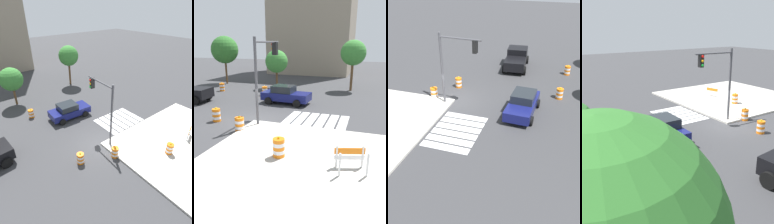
# 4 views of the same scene
# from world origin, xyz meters

# --- Properties ---
(ground_plane) EXTENTS (120.00, 120.00, 0.00)m
(ground_plane) POSITION_xyz_m (0.00, 0.00, 0.00)
(ground_plane) COLOR #38383A
(sidewalk_corner) EXTENTS (12.00, 12.00, 0.15)m
(sidewalk_corner) POSITION_xyz_m (6.00, -6.00, 0.07)
(sidewalk_corner) COLOR #BCB7AD
(sidewalk_corner) RESTS_ON ground
(crosswalk_stripes) EXTENTS (4.35, 3.20, 0.02)m
(crosswalk_stripes) POSITION_xyz_m (4.00, 1.80, 0.01)
(crosswalk_stripes) COLOR silver
(crosswalk_stripes) RESTS_ON ground
(sports_car) EXTENTS (4.38, 2.29, 1.63)m
(sports_car) POSITION_xyz_m (0.28, 5.61, 0.81)
(sports_car) COLOR navy
(sports_car) RESTS_ON ground
(traffic_barrel_near_corner) EXTENTS (0.56, 0.56, 1.02)m
(traffic_barrel_near_corner) POSITION_xyz_m (-2.99, 8.12, 0.45)
(traffic_barrel_near_corner) COLOR orange
(traffic_barrel_near_corner) RESTS_ON ground
(traffic_barrel_crosswalk_end) EXTENTS (0.56, 0.56, 1.02)m
(traffic_barrel_crosswalk_end) POSITION_xyz_m (-2.57, -0.70, 0.45)
(traffic_barrel_crosswalk_end) COLOR orange
(traffic_barrel_crosswalk_end) RESTS_ON ground
(traffic_barrel_median_near) EXTENTS (0.56, 0.56, 1.02)m
(traffic_barrel_median_near) POSITION_xyz_m (-0.03, -1.85, 0.45)
(traffic_barrel_median_near) COLOR orange
(traffic_barrel_median_near) RESTS_ON ground
(traffic_barrel_median_far) EXTENTS (0.56, 0.56, 1.02)m
(traffic_barrel_median_far) POSITION_xyz_m (-8.56, 8.53, 0.45)
(traffic_barrel_median_far) COLOR orange
(traffic_barrel_median_far) RESTS_ON ground
(traffic_barrel_on_sidewalk) EXTENTS (0.56, 0.56, 1.02)m
(traffic_barrel_on_sidewalk) POSITION_xyz_m (3.60, -4.40, 0.60)
(traffic_barrel_on_sidewalk) COLOR orange
(traffic_barrel_on_sidewalk) RESTS_ON sidewalk_corner
(construction_barricade) EXTENTS (1.41, 1.12, 1.00)m
(construction_barricade) POSITION_xyz_m (6.86, -4.47, 0.72)
(construction_barricade) COLOR silver
(construction_barricade) RESTS_ON sidewalk_corner
(traffic_light_pole) EXTENTS (0.48, 3.29, 5.50)m
(traffic_light_pole) POSITION_xyz_m (0.66, 0.54, 3.91)
(traffic_light_pole) COLOR #4C4C51
(traffic_light_pole) RESTS_ON sidewalk_corner
(street_tree_streetside_near) EXTENTS (2.67, 2.67, 4.54)m
(street_tree_streetside_near) POSITION_xyz_m (-3.26, 12.16, 3.19)
(street_tree_streetside_near) COLOR brown
(street_tree_streetside_near) RESTS_ON ground
(street_tree_streetside_mid) EXTENTS (2.81, 2.81, 5.66)m
(street_tree_streetside_mid) POSITION_xyz_m (5.36, 13.68, 4.22)
(street_tree_streetside_mid) COLOR brown
(street_tree_streetside_mid) RESTS_ON ground
(street_tree_streetside_far) EXTENTS (3.51, 3.51, 6.21)m
(street_tree_streetside_far) POSITION_xyz_m (-10.99, 13.14, 4.44)
(street_tree_streetside_far) COLOR brown
(street_tree_streetside_far) RESTS_ON ground
(office_building_far) EXTENTS (14.21, 10.30, 20.65)m
(office_building_far) POSITION_xyz_m (-3.07, 29.09, 10.32)
(office_building_far) COLOR gray
(office_building_far) RESTS_ON ground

